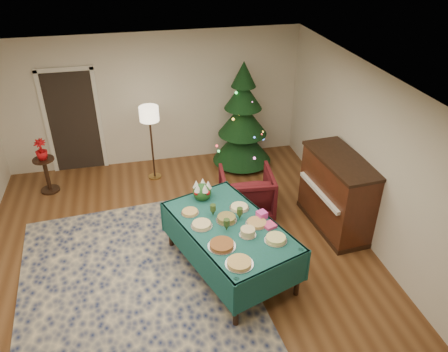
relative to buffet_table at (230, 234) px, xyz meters
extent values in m
plane|color=#593319|center=(-0.71, 0.15, -0.64)|extent=(7.00, 7.00, 0.00)
plane|color=white|center=(-0.71, 0.15, 2.06)|extent=(7.00, 7.00, 0.00)
plane|color=beige|center=(-0.71, 3.65, 0.71)|extent=(6.00, 0.00, 6.00)
plane|color=beige|center=(2.29, 0.15, 0.71)|extent=(0.00, 7.00, 7.00)
cube|color=black|center=(-2.31, 3.64, 0.38)|extent=(0.92, 0.02, 2.04)
cube|color=silver|center=(-2.81, 3.63, 0.41)|extent=(0.08, 0.04, 2.14)
cube|color=silver|center=(-1.81, 3.63, 0.41)|extent=(0.08, 0.04, 2.14)
cube|color=silver|center=(-2.31, 3.63, 1.46)|extent=(1.08, 0.04, 0.08)
cube|color=#121D46|center=(-1.37, -0.17, -0.63)|extent=(3.52, 4.44, 0.02)
cylinder|color=black|center=(-0.17, -1.04, -0.24)|extent=(0.07, 0.07, 0.80)
cylinder|color=black|center=(-0.78, 0.71, -0.24)|extent=(0.07, 0.07, 0.80)
cylinder|color=black|center=(0.78, -0.71, -0.24)|extent=(0.07, 0.07, 0.80)
cylinder|color=black|center=(0.17, 1.04, -0.24)|extent=(0.07, 0.07, 0.80)
cube|color=#164F41|center=(0.00, 0.00, 0.14)|extent=(1.78, 2.30, 0.04)
cube|color=#164F41|center=(-0.33, 0.95, -0.09)|extent=(1.15, 0.43, 0.50)
cube|color=#164F41|center=(0.33, -0.95, -0.09)|extent=(1.15, 0.43, 0.50)
cube|color=#164F41|center=(0.54, 0.19, -0.09)|extent=(0.71, 1.96, 0.50)
cube|color=#164F41|center=(-0.54, -0.19, -0.09)|extent=(0.71, 1.96, 0.50)
cylinder|color=silver|center=(-0.07, -0.81, 0.17)|extent=(0.36, 0.36, 0.01)
cylinder|color=tan|center=(-0.07, -0.81, 0.19)|extent=(0.31, 0.31, 0.04)
cylinder|color=silver|center=(0.52, -0.47, 0.17)|extent=(0.31, 0.31, 0.01)
cylinder|color=#D8D172|center=(0.52, -0.47, 0.20)|extent=(0.26, 0.26, 0.05)
cylinder|color=silver|center=(-0.21, -0.42, 0.17)|extent=(0.37, 0.37, 0.01)
cylinder|color=brown|center=(-0.21, -0.42, 0.19)|extent=(0.32, 0.32, 0.04)
cylinder|color=silver|center=(0.18, -0.27, 0.17)|extent=(0.23, 0.23, 0.01)
cylinder|color=tan|center=(0.18, -0.27, 0.22)|extent=(0.20, 0.20, 0.10)
cylinder|color=silver|center=(0.37, -0.06, 0.17)|extent=(0.32, 0.32, 0.01)
cylinder|color=#B2844C|center=(0.37, -0.06, 0.19)|extent=(0.27, 0.27, 0.03)
cylinder|color=silver|center=(-0.39, 0.06, 0.17)|extent=(0.31, 0.31, 0.01)
cylinder|color=#D8BF7F|center=(-0.39, 0.06, 0.19)|extent=(0.26, 0.26, 0.04)
cylinder|color=silver|center=(-0.02, 0.11, 0.17)|extent=(0.30, 0.30, 0.01)
cylinder|color=maroon|center=(-0.02, 0.11, 0.20)|extent=(0.26, 0.26, 0.06)
cylinder|color=silver|center=(0.23, 0.37, 0.17)|extent=(0.30, 0.30, 0.01)
cylinder|color=#F2EACC|center=(0.23, 0.37, 0.19)|extent=(0.25, 0.25, 0.03)
cylinder|color=silver|center=(-0.50, 0.41, 0.17)|extent=(0.27, 0.27, 0.01)
cylinder|color=tan|center=(-0.50, 0.41, 0.19)|extent=(0.23, 0.23, 0.03)
cone|color=#2D471E|center=(-0.18, 0.28, 0.21)|extent=(0.07, 0.07, 0.10)
cylinder|color=#2D471E|center=(-0.18, 0.28, 0.30)|extent=(0.09, 0.09, 0.10)
cone|color=#2D471E|center=(0.17, 0.11, 0.21)|extent=(0.07, 0.07, 0.10)
cylinder|color=#2D471E|center=(0.17, 0.11, 0.30)|extent=(0.09, 0.09, 0.10)
cone|color=#2D471E|center=(-0.07, -0.11, 0.21)|extent=(0.07, 0.07, 0.10)
cylinder|color=#2D471E|center=(-0.07, -0.11, 0.30)|extent=(0.09, 0.09, 0.10)
cube|color=#D73B78|center=(0.53, -0.15, 0.18)|extent=(0.20, 0.20, 0.04)
cube|color=#DB3DA8|center=(0.49, 0.07, 0.21)|extent=(0.16, 0.16, 0.11)
sphere|color=#1E4C1E|center=(-0.25, 0.76, 0.27)|extent=(0.28, 0.28, 0.28)
cone|color=white|center=(-0.16, 0.76, 0.39)|extent=(0.11, 0.11, 0.13)
cone|color=white|center=(-0.22, 0.85, 0.39)|extent=(0.11, 0.11, 0.13)
cone|color=white|center=(-0.33, 0.82, 0.39)|extent=(0.11, 0.11, 0.13)
cone|color=white|center=(-0.33, 0.70, 0.39)|extent=(0.11, 0.11, 0.13)
cone|color=white|center=(-0.22, 0.67, 0.39)|extent=(0.11, 0.11, 0.13)
sphere|color=#B20C0F|center=(-0.16, 0.83, 0.31)|extent=(0.07, 0.07, 0.07)
sphere|color=#B20C0F|center=(-0.32, 0.86, 0.31)|extent=(0.07, 0.07, 0.07)
sphere|color=#B20C0F|center=(-0.35, 0.69, 0.31)|extent=(0.07, 0.07, 0.07)
sphere|color=#B20C0F|center=(-0.19, 0.66, 0.31)|extent=(0.07, 0.07, 0.07)
imported|color=#4A0F15|center=(0.62, 1.33, -0.19)|extent=(0.96, 0.91, 0.90)
cylinder|color=#A57F3F|center=(-0.85, 2.92, -0.63)|extent=(0.26, 0.26, 0.03)
cylinder|color=black|center=(-0.85, 2.92, 0.04)|extent=(0.04, 0.04, 1.37)
cylinder|color=#FFEABF|center=(-0.85, 2.92, 0.73)|extent=(0.37, 0.37, 0.27)
cylinder|color=black|center=(-2.85, 2.85, -0.62)|extent=(0.35, 0.35, 0.04)
cylinder|color=black|center=(-2.85, 2.85, -0.30)|extent=(0.08, 0.08, 0.64)
cylinder|color=black|center=(-2.85, 2.85, 0.03)|extent=(0.39, 0.39, 0.03)
imported|color=#BB0D11|center=(-2.85, 2.85, 0.16)|extent=(0.22, 0.39, 0.22)
cylinder|color=black|center=(1.00, 3.05, -0.55)|extent=(0.13, 0.13, 0.18)
cone|color=black|center=(1.00, 3.05, -0.15)|extent=(1.28, 1.28, 0.77)
cone|color=black|center=(1.00, 3.05, 0.40)|extent=(1.05, 1.05, 0.66)
cone|color=black|center=(1.00, 3.05, 0.90)|extent=(0.79, 0.79, 0.55)
cone|color=black|center=(1.00, 3.05, 1.32)|extent=(0.51, 0.51, 0.50)
cube|color=black|center=(1.96, 0.65, -0.60)|extent=(0.75, 1.51, 0.08)
cube|color=#381B0E|center=(1.96, 0.65, 0.00)|extent=(0.73, 1.49, 1.20)
cube|color=black|center=(1.96, 0.65, 0.62)|extent=(0.77, 1.54, 0.05)
cube|color=white|center=(1.65, 0.63, 0.08)|extent=(0.22, 1.25, 0.06)
camera|label=1|loc=(-1.17, -4.76, 3.89)|focal=35.00mm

